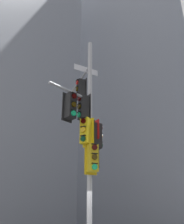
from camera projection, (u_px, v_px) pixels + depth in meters
The scene contains 2 objects.
building_mid_block at pixel (141, 72), 41.57m from camera, with size 15.87×15.87×48.98m, color #9399A3.
signal_pole_assembly at pixel (84, 122), 9.86m from camera, with size 2.86×4.26×8.99m.
Camera 1 is at (3.75, -8.11, 1.72)m, focal length 38.69 mm.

